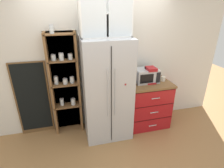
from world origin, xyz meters
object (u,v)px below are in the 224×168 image
mug_cream (163,79)px  mug_navy (133,82)px  bottle_green (148,75)px  microwave (146,75)px  chalkboard_menu (33,99)px  refrigerator (107,89)px  coffee_maker (150,75)px  bottle_amber (149,77)px

mug_cream → mug_navy: 0.63m
bottle_green → mug_navy: bearing=-161.7°
microwave → bottle_green: bearing=39.9°
chalkboard_menu → bottle_green: bearing=-4.7°
refrigerator → bottle_green: refrigerator is taller
mug_navy → chalkboard_menu: size_ratio=0.09×
microwave → coffee_maker: bearing=-37.5°
refrigerator → chalkboard_menu: size_ratio=1.29×
microwave → chalkboard_menu: 2.15m
mug_cream → chalkboard_menu: 2.48m
microwave → bottle_green: (0.05, 0.05, -0.02)m
coffee_maker → chalkboard_menu: size_ratio=0.22×
coffee_maker → chalkboard_menu: 2.22m
mug_navy → microwave: bearing=13.2°
microwave → mug_navy: (-0.29, -0.07, -0.09)m
mug_cream → mug_navy: size_ratio=0.94×
coffee_maker → bottle_green: (-0.00, 0.09, -0.04)m
refrigerator → coffee_maker: size_ratio=5.92×
microwave → chalkboard_menu: chalkboard_menu is taller
mug_navy → bottle_amber: (0.34, 0.05, 0.06)m
chalkboard_menu → refrigerator: bearing=-14.1°
mug_navy → chalkboard_menu: bearing=170.9°
bottle_green → bottle_amber: size_ratio=1.08×
refrigerator → chalkboard_menu: refrigerator is taller
microwave → bottle_amber: 0.06m
microwave → chalkboard_menu: bearing=173.9°
microwave → coffee_maker: (0.05, -0.04, 0.03)m
mug_cream → refrigerator: bearing=-177.2°
bottle_green → chalkboard_menu: 2.20m
coffee_maker → chalkboard_menu: (-2.17, 0.27, -0.38)m
bottle_green → chalkboard_menu: bearing=175.3°
refrigerator → mug_navy: size_ratio=14.98×
bottle_amber → bottle_green: bearing=90.0°
bottle_amber → microwave: bearing=160.0°
mug_navy → bottle_amber: 0.35m
refrigerator → microwave: 0.82m
microwave → mug_cream: bearing=-8.0°
refrigerator → bottle_amber: size_ratio=7.58×
mug_cream → chalkboard_menu: bearing=173.7°
bottle_green → coffee_maker: bearing=-90.0°
refrigerator → chalkboard_menu: bearing=165.9°
refrigerator → coffee_maker: 0.88m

